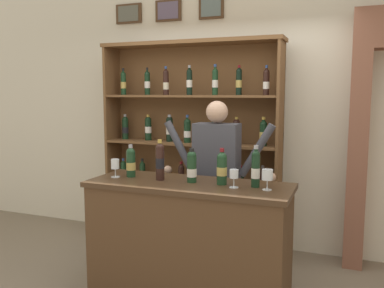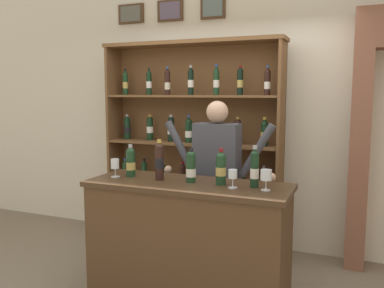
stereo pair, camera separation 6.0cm
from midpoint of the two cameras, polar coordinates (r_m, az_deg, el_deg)
The scene contains 12 objects.
back_wall at distance 4.66m, azimuth 6.24°, elevation 6.57°, with size 12.00×0.19×3.35m.
wine_shelf at distance 4.49m, azimuth 0.49°, elevation 0.37°, with size 2.01×0.35×2.27m.
tasting_counter at distance 3.38m, azimuth -0.06°, elevation -13.91°, with size 1.62×0.60×1.02m.
shopkeeper at distance 3.76m, azimuth 3.96°, elevation -3.70°, with size 1.08×0.22×1.65m.
tasting_bottle_brunello at distance 3.47m, azimuth -8.09°, elevation -2.46°, with size 0.08×0.08×0.27m.
tasting_bottle_rosso at distance 3.31m, azimuth -4.07°, elevation -2.32°, with size 0.07×0.07×0.33m.
tasting_bottle_bianco at distance 3.22m, azimuth 0.39°, elevation -3.14°, with size 0.08×0.08×0.27m.
tasting_bottle_prosecco at distance 3.15m, azimuth 4.61°, elevation -3.34°, with size 0.08×0.08×0.28m.
tasting_bottle_chianti at distance 3.08m, azimuth 9.31°, elevation -3.36°, with size 0.07×0.07×0.32m.
wine_glass_center at distance 3.01m, azimuth 10.89°, elevation -4.44°, with size 0.08×0.08×0.15m.
wine_glass_left at distance 3.05m, azimuth 6.29°, elevation -4.34°, with size 0.07×0.07×0.14m.
wine_glass_right at distance 3.48m, azimuth -10.23°, elevation -2.86°, with size 0.08×0.08×0.15m.
Camera 2 is at (1.32, -2.91, 1.73)m, focal length 38.10 mm.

